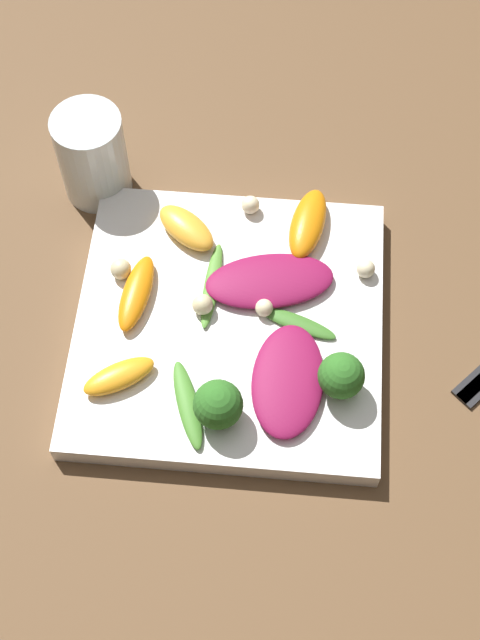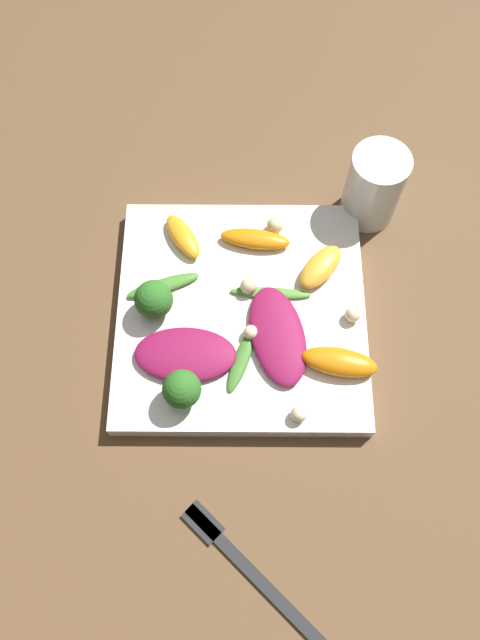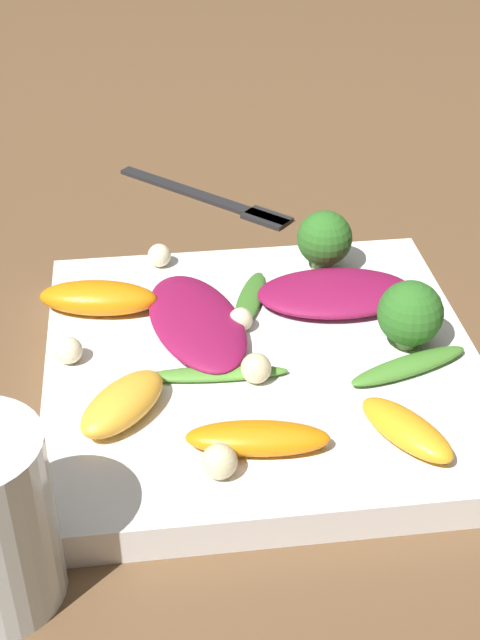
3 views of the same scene
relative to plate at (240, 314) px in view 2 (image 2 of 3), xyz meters
name	(u,v)px [view 2 (image 2 of 3)]	position (x,y,z in m)	size (l,w,h in m)	color
ground_plane	(240,318)	(0.00, 0.00, -0.01)	(2.40, 2.40, 0.00)	brown
plate	(240,314)	(0.00, 0.00, 0.00)	(0.26, 0.26, 0.02)	white
drinking_glass	(372,187)	(-0.14, -0.14, 0.03)	(0.06, 0.06, 0.09)	silver
fork	(238,560)	(0.00, 0.24, -0.01)	(0.14, 0.13, 0.01)	#262628
radicchio_leaf_0	(276,335)	(-0.04, 0.03, 0.02)	(0.07, 0.12, 0.01)	maroon
radicchio_leaf_1	(184,354)	(0.05, 0.05, 0.02)	(0.10, 0.06, 0.01)	maroon
orange_segment_0	(181,236)	(0.06, -0.08, 0.02)	(0.05, 0.06, 0.01)	orange
orange_segment_1	(319,267)	(-0.08, -0.04, 0.02)	(0.06, 0.07, 0.02)	#FCAD33
orange_segment_2	(254,239)	(-0.01, -0.08, 0.02)	(0.08, 0.03, 0.01)	orange
orange_segment_3	(338,362)	(-0.10, 0.06, 0.02)	(0.08, 0.04, 0.02)	orange
broccoli_floret_0	(152,298)	(0.09, 0.00, 0.03)	(0.04, 0.04, 0.04)	#7A9E51
broccoli_floret_1	(180,389)	(0.06, 0.09, 0.03)	(0.04, 0.04, 0.04)	#84AD5B
arugula_sprig_0	(235,361)	(0.00, 0.06, 0.01)	(0.04, 0.07, 0.01)	#3D7528
arugula_sprig_1	(269,293)	(-0.03, -0.02, 0.01)	(0.08, 0.02, 0.01)	#518E33
arugula_sprig_2	(162,285)	(0.08, -0.03, 0.01)	(0.08, 0.04, 0.01)	#47842D
macadamia_nut_0	(273,225)	(-0.04, -0.10, 0.02)	(0.02, 0.02, 0.02)	beige
macadamia_nut_1	(297,414)	(-0.05, 0.11, 0.02)	(0.02, 0.02, 0.02)	beige
macadamia_nut_2	(247,286)	(-0.01, -0.02, 0.02)	(0.02, 0.02, 0.02)	beige
macadamia_nut_3	(249,332)	(-0.01, 0.03, 0.02)	(0.01, 0.01, 0.01)	beige
macadamia_nut_4	(351,314)	(-0.11, 0.01, 0.02)	(0.02, 0.02, 0.02)	beige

